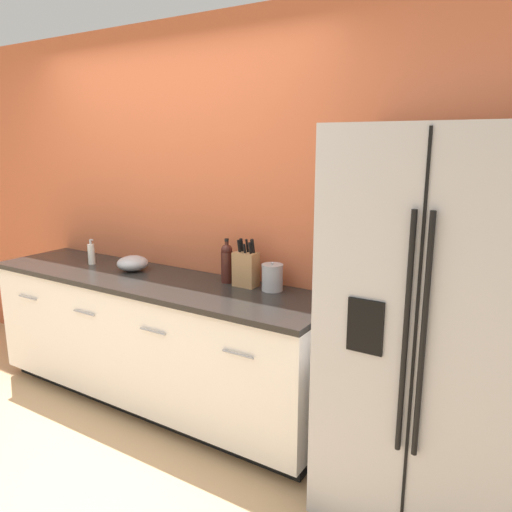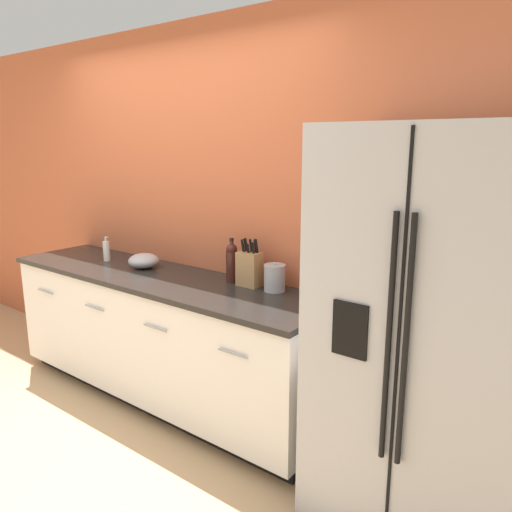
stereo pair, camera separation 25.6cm
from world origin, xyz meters
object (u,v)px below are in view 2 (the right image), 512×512
(refrigerator, at_px, (427,337))
(mixing_bowl, at_px, (144,261))
(knife_block, at_px, (249,268))
(steel_canister, at_px, (274,278))
(soap_dispenser, at_px, (106,251))
(wine_bottle, at_px, (232,262))

(refrigerator, height_order, mixing_bowl, refrigerator)
(knife_block, distance_m, steel_canister, 0.19)
(soap_dispenser, bearing_deg, wine_bottle, 6.72)
(refrigerator, height_order, wine_bottle, refrigerator)
(refrigerator, xyz_separation_m, knife_block, (-1.20, 0.21, 0.09))
(knife_block, relative_size, wine_bottle, 1.06)
(refrigerator, distance_m, steel_canister, 1.04)
(soap_dispenser, bearing_deg, refrigerator, -2.01)
(soap_dispenser, relative_size, mixing_bowl, 0.86)
(steel_canister, relative_size, mixing_bowl, 0.82)
(knife_block, bearing_deg, mixing_bowl, -173.47)
(wine_bottle, bearing_deg, knife_block, -2.85)
(refrigerator, xyz_separation_m, steel_canister, (-1.01, 0.22, 0.06))
(soap_dispenser, height_order, mixing_bowl, soap_dispenser)
(knife_block, distance_m, wine_bottle, 0.15)
(wine_bottle, distance_m, mixing_bowl, 0.75)
(wine_bottle, bearing_deg, soap_dispenser, -173.28)
(refrigerator, relative_size, mixing_bowl, 8.61)
(steel_canister, distance_m, mixing_bowl, 1.08)
(knife_block, xyz_separation_m, mixing_bowl, (-0.89, -0.10, -0.06))
(refrigerator, distance_m, mixing_bowl, 2.09)
(knife_block, bearing_deg, refrigerator, -10.11)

